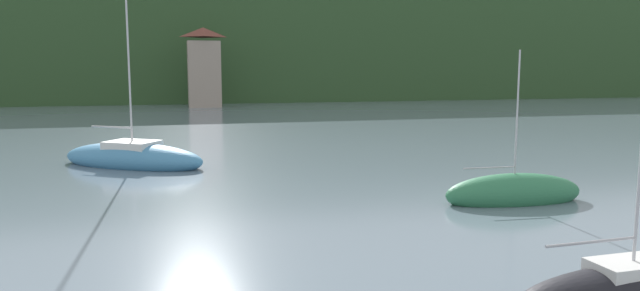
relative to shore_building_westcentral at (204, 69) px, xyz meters
The scene contains 4 objects.
wooded_hillside 49.54m from the shore_building_westcentral, 121.86° to the left, with size 352.00×61.92×42.42m.
shore_building_westcentral is the anchor object (origin of this frame).
sailboat_mid_2 60.26m from the shore_building_westcentral, 82.06° to the right, with size 5.72×2.05×6.32m.
sailboat_far_4 47.61m from the shore_building_westcentral, 97.99° to the right, with size 8.51×6.95×11.24m.
Camera 1 is at (-4.60, 24.93, 5.22)m, focal length 32.85 mm.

